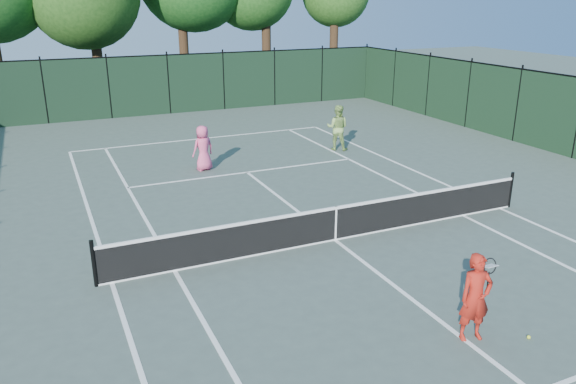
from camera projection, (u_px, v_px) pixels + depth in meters
name	position (u px, v px, depth m)	size (l,w,h in m)	color
ground	(335.00, 240.00, 14.22)	(90.00, 90.00, 0.00)	#435249
sideline_doubles_left	(112.00, 283.00, 12.08)	(0.10, 23.77, 0.01)	white
sideline_doubles_right	(500.00, 208.00, 16.36)	(0.10, 23.77, 0.01)	white
sideline_singles_left	(175.00, 271.00, 12.62)	(0.10, 23.77, 0.01)	white
sideline_singles_right	(463.00, 215.00, 15.82)	(0.10, 23.77, 0.01)	white
baseline_far	(203.00, 138.00, 24.45)	(10.97, 0.10, 0.01)	white
service_line_far	(247.00, 172.00, 19.73)	(8.23, 0.10, 0.01)	white
center_service_line	(335.00, 240.00, 14.22)	(0.10, 12.80, 0.01)	white
tennis_net	(336.00, 223.00, 14.06)	(11.69, 0.09, 1.06)	black
fence_far	(169.00, 85.00, 29.22)	(24.00, 0.05, 3.00)	black
coach	(476.00, 297.00, 9.88)	(0.99, 0.56, 1.65)	#AB1E13
player_pink	(203.00, 148.00, 19.74)	(0.89, 0.69, 1.61)	#E45081
player_green	(337.00, 128.00, 22.37)	(1.11, 1.08, 1.81)	#87AD56
loose_ball_midcourt	(529.00, 337.00, 10.11)	(0.07, 0.07, 0.07)	#DAF031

